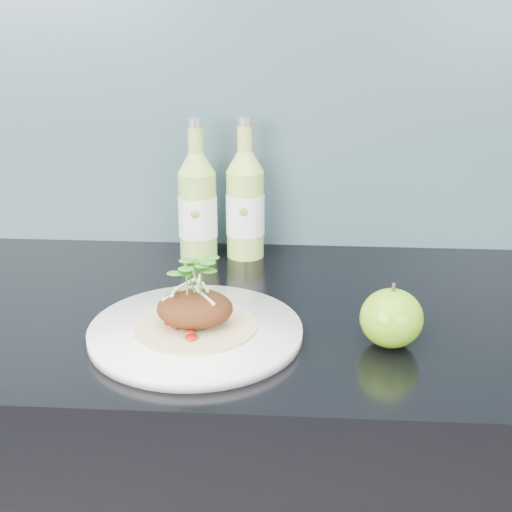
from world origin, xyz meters
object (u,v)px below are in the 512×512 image
(cider_bottle_left, at_px, (198,207))
(cider_bottle_right, at_px, (245,205))
(dinner_plate, at_px, (196,332))
(green_apple, at_px, (391,318))

(cider_bottle_left, bearing_deg, cider_bottle_right, 25.30)
(dinner_plate, xyz_separation_m, cider_bottle_right, (0.04, 0.33, 0.09))
(cider_bottle_left, height_order, cider_bottle_right, same)
(cider_bottle_left, xyz_separation_m, cider_bottle_right, (0.08, 0.02, 0.00))
(dinner_plate, distance_m, cider_bottle_left, 0.32)
(dinner_plate, bearing_deg, green_apple, -1.12)
(cider_bottle_left, bearing_deg, dinner_plate, -69.72)
(green_apple, bearing_deg, dinner_plate, 178.88)
(dinner_plate, bearing_deg, cider_bottle_right, 82.52)
(green_apple, xyz_separation_m, cider_bottle_left, (-0.31, 0.32, 0.06))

